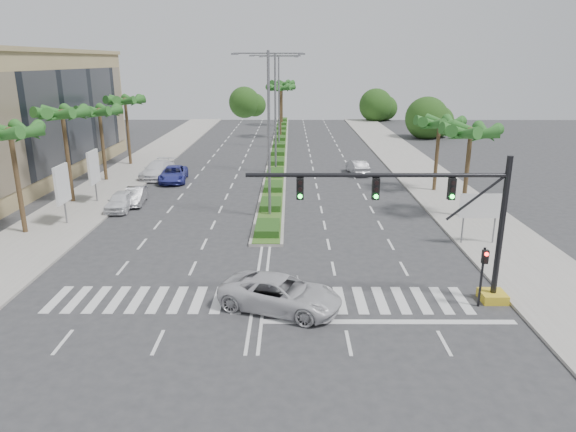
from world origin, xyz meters
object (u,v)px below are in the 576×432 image
Objects in this scene: car_parked_c at (173,174)px; car_parked_d at (157,170)px; car_right at (357,167)px; car_crossing at (281,293)px; car_parked_a at (121,201)px; car_parked_b at (135,196)px.

car_parked_d is (-1.97, 1.70, 0.08)m from car_parked_c.
car_parked_d reaches higher than car_right.
car_parked_d is at bearing 45.82° from car_crossing.
car_parked_a is 24.37m from car_right.
car_parked_c is at bearing -33.36° from car_parked_d.
car_crossing reaches higher than car_parked_a.
car_parked_a is 21.19m from car_crossing.
car_right is at bearing 33.25° from car_parked_a.
car_parked_d reaches higher than car_parked_a.
car_crossing is at bearing -58.18° from car_parked_d.
car_parked_b is at bearing 54.84° from car_crossing.
car_crossing reaches higher than car_parked_c.
car_crossing is (10.93, -26.71, 0.06)m from car_parked_c.
car_parked_b is 22.90m from car_right.
car_right is (19.69, 11.69, 0.06)m from car_parked_b.
car_parked_b is 9.83m from car_parked_d.
car_parked_b is at bearing 23.05° from car_right.
car_right is at bearing 12.72° from car_parked_d.
car_parked_c is 2.60m from car_parked_d.
car_parked_c is (1.36, 8.11, 0.07)m from car_parked_b.
car_right is (7.40, 30.30, -0.07)m from car_crossing.
car_parked_b is 22.29m from car_crossing.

